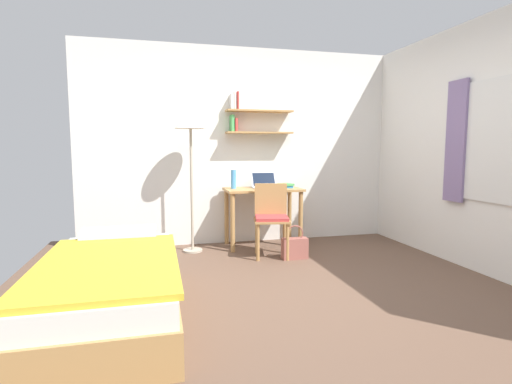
% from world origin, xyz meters
% --- Properties ---
extents(ground_plane, '(5.28, 5.28, 0.00)m').
position_xyz_m(ground_plane, '(0.00, 0.00, 0.00)').
color(ground_plane, brown).
extents(wall_back, '(4.40, 0.27, 2.60)m').
position_xyz_m(wall_back, '(0.00, 2.02, 1.31)').
color(wall_back, white).
rests_on(wall_back, ground_plane).
extents(wall_right, '(0.10, 4.40, 2.60)m').
position_xyz_m(wall_right, '(2.02, 0.00, 1.30)').
color(wall_right, white).
rests_on(wall_right, ground_plane).
extents(bed, '(0.96, 1.91, 0.54)m').
position_xyz_m(bed, '(-1.55, -0.19, 0.24)').
color(bed, '#B2844C').
rests_on(bed, ground_plane).
extents(desk, '(0.98, 0.54, 0.76)m').
position_xyz_m(desk, '(0.13, 1.70, 0.61)').
color(desk, '#B2844C').
rests_on(desk, ground_plane).
extents(desk_chair, '(0.48, 0.46, 0.86)m').
position_xyz_m(desk_chair, '(0.11, 1.20, 0.48)').
color(desk_chair, '#B2844C').
rests_on(desk_chair, ground_plane).
extents(standing_lamp, '(0.39, 0.39, 1.73)m').
position_xyz_m(standing_lamp, '(-0.79, 1.63, 1.53)').
color(standing_lamp, '#B2A893').
rests_on(standing_lamp, ground_plane).
extents(laptop, '(0.34, 0.24, 0.21)m').
position_xyz_m(laptop, '(0.17, 1.78, 0.81)').
color(laptop, '#B7BABF').
rests_on(laptop, desk).
extents(water_bottle, '(0.07, 0.07, 0.24)m').
position_xyz_m(water_bottle, '(-0.24, 1.75, 0.88)').
color(water_bottle, '#4C99DB').
rests_on(water_bottle, desk).
extents(book_stack, '(0.18, 0.21, 0.06)m').
position_xyz_m(book_stack, '(0.45, 1.71, 0.79)').
color(book_stack, '#3384C6').
rests_on(book_stack, desk).
extents(handbag, '(0.30, 0.12, 0.40)m').
position_xyz_m(handbag, '(0.33, 1.01, 0.13)').
color(handbag, '#99564C').
rests_on(handbag, ground_plane).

